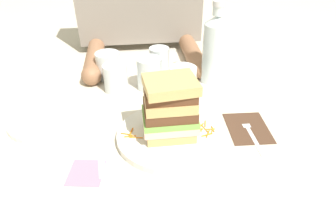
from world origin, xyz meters
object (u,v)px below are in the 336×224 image
Objects in this scene: empty_tumbler_0 at (108,65)px; side_plate at (46,119)px; napkin_pink at (86,172)px; knife at (101,149)px; juice_glass at (183,83)px; empty_tumbler_2 at (159,62)px; main_plate at (170,135)px; fork at (251,132)px; sandwich at (170,108)px; empty_tumbler_1 at (116,78)px; water_bottle at (215,49)px; napkin_dark at (248,128)px; empty_tumbler_3 at (149,74)px.

empty_tumbler_0 is 0.45× the size of side_plate.
napkin_pink is at bearing -59.52° from side_plate.
knife is 2.26× the size of juice_glass.
knife is at bearing -116.08° from empty_tumbler_2.
knife is 0.20m from side_plate.
main_plate reaches higher than fork.
side_plate reaches higher than napkin_pink.
napkin_pink is (-0.03, -0.07, -0.00)m from knife.
sandwich reaches higher than napkin_pink.
empty_tumbler_0 is at bearing 114.01° from sandwich.
empty_tumbler_0 is (0.01, 0.36, 0.04)m from knife.
juice_glass is at bearing 122.88° from fork.
sandwich reaches higher than empty_tumbler_0.
sandwich is at bearing -108.01° from juice_glass.
side_plate is at bearing -141.10° from empty_tumbler_1.
napkin_pink is (0.12, -0.20, -0.01)m from side_plate.
sandwich is 0.19m from knife.
napkin_pink is at bearing -134.80° from water_bottle.
fork is at bearing -2.23° from main_plate.
juice_glass reaches higher than knife.
knife is 2.40× the size of empty_tumbler_1.
juice_glass is (-0.14, 0.21, 0.04)m from fork.
sandwich is at bearing -175.78° from napkin_dark.
main_plate is 3.29× the size of napkin_pink.
napkin_dark is 1.55× the size of empty_tumbler_0.
water_bottle reaches higher than empty_tumbler_2.
fork is 1.87× the size of juice_glass.
empty_tumbler_2 reaches higher than juice_glass.
empty_tumbler_1 reaches higher than fork.
empty_tumbler_3 is (-0.04, -0.08, 0.00)m from empty_tumbler_2.
fork is 1.99× the size of empty_tumbler_1.
empty_tumbler_0 is 0.28m from side_plate.
empty_tumbler_1 is (-0.33, 0.24, 0.04)m from napkin_dark.
empty_tumbler_1 is (0.03, 0.28, 0.04)m from knife.
empty_tumbler_1 is 0.17m from empty_tumbler_2.
empty_tumbler_2 reaches higher than empty_tumbler_0.
juice_glass is at bearing -15.37° from empty_tumbler_1.
napkin_pink is at bearing -109.81° from knife.
empty_tumbler_3 is 0.39m from napkin_pink.
juice_glass is 1.03× the size of empty_tumbler_0.
water_bottle is at bearing 95.24° from fork.
empty_tumbler_2 is (-0.16, 0.06, -0.06)m from water_bottle.
empty_tumbler_3 reaches higher than napkin_dark.
knife is at bearing -116.42° from empty_tumbler_3.
sandwich reaches higher than knife.
napkin_pink is (-0.26, -0.30, -0.04)m from juice_glass.
empty_tumbler_2 is at bearing 64.93° from napkin_pink.
fork reaches higher than napkin_pink.
napkin_dark is at bearing -42.82° from empty_tumbler_0.
water_bottle is 0.21m from empty_tumbler_3.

